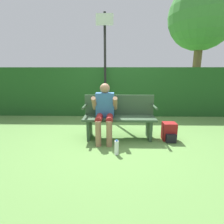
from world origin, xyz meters
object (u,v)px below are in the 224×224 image
backpack (169,132)px  water_bottle (117,148)px  park_bench (119,117)px  tree (202,17)px  signpost (105,59)px  person_seated (105,109)px  parked_car (78,81)px

backpack → water_bottle: backpack is taller
park_bench → backpack: park_bench is taller
backpack → tree: 6.25m
signpost → water_bottle: bearing=-82.3°
park_bench → backpack: (1.03, -0.16, -0.28)m
water_bottle → tree: 7.25m
park_bench → person_seated: (-0.30, -0.14, 0.19)m
person_seated → backpack: (1.33, -0.02, -0.47)m
park_bench → parked_car: size_ratio=0.36×
park_bench → backpack: size_ratio=4.08×
parked_car → tree: (6.77, -6.90, 2.99)m
tree → signpost: bearing=-143.9°
backpack → water_bottle: size_ratio=1.39×
water_bottle → parked_car: (-3.21, 12.17, 0.48)m
tree → person_seated: bearing=-129.6°
park_bench → tree: bearing=51.8°
person_seated → water_bottle: size_ratio=4.38×
water_bottle → signpost: 2.95m
person_seated → water_bottle: (0.24, -0.69, -0.52)m
signpost → park_bench: bearing=-76.5°
backpack → parked_car: (-4.30, 11.50, 0.43)m
backpack → signpost: 2.76m
person_seated → signpost: size_ratio=0.39×
person_seated → signpost: bearing=92.9°
signpost → tree: tree is taller
signpost → tree: size_ratio=0.59×
park_bench → tree: 6.47m
backpack → person_seated: bearing=179.0°
park_bench → tree: (3.50, 4.45, 3.14)m
backpack → signpost: size_ratio=0.12×
backpack → tree: size_ratio=0.07×
tree → park_bench: bearing=-128.2°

